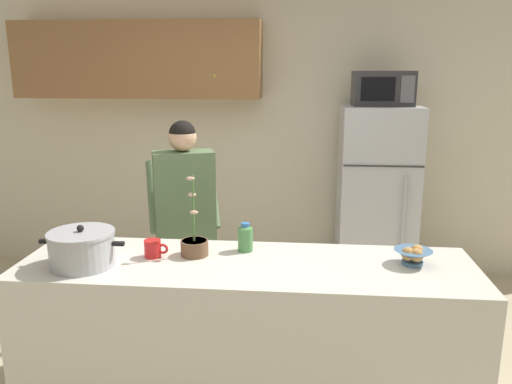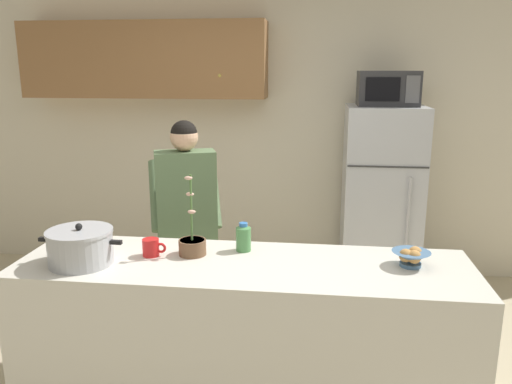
{
  "view_description": "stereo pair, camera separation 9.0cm",
  "coord_description": "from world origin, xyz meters",
  "px_view_note": "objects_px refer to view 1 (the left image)",
  "views": [
    {
      "loc": [
        0.28,
        -2.48,
        1.91
      ],
      "look_at": [
        0.0,
        0.55,
        1.17
      ],
      "focal_mm": 35.61,
      "sensor_mm": 36.0,
      "label": 1
    },
    {
      "loc": [
        0.37,
        -2.48,
        1.91
      ],
      "look_at": [
        0.0,
        0.55,
        1.17
      ],
      "focal_mm": 35.61,
      "sensor_mm": 36.0,
      "label": 2
    }
  ],
  "objects_px": {
    "bottle_near_edge": "(245,237)",
    "potted_orchid": "(194,245)",
    "microwave": "(382,88)",
    "bread_bowl": "(413,255)",
    "cooking_pot": "(82,249)",
    "refrigerator": "(376,199)",
    "person_near_pot": "(185,209)",
    "coffee_mug": "(153,249)"
  },
  "relations": [
    {
      "from": "microwave",
      "to": "bread_bowl",
      "type": "height_order",
      "value": "microwave"
    },
    {
      "from": "bottle_near_edge",
      "to": "potted_orchid",
      "type": "height_order",
      "value": "potted_orchid"
    },
    {
      "from": "cooking_pot",
      "to": "person_near_pot",
      "type": "bearing_deg",
      "value": 70.07
    },
    {
      "from": "person_near_pot",
      "to": "bread_bowl",
      "type": "xyz_separation_m",
      "value": [
        1.37,
        -0.73,
        -0.01
      ]
    },
    {
      "from": "cooking_pot",
      "to": "microwave",
      "type": "bearing_deg",
      "value": 47.81
    },
    {
      "from": "refrigerator",
      "to": "bottle_near_edge",
      "type": "bearing_deg",
      "value": -119.61
    },
    {
      "from": "bottle_near_edge",
      "to": "potted_orchid",
      "type": "relative_size",
      "value": 0.36
    },
    {
      "from": "bread_bowl",
      "to": "potted_orchid",
      "type": "relative_size",
      "value": 0.44
    },
    {
      "from": "refrigerator",
      "to": "bread_bowl",
      "type": "relative_size",
      "value": 8.18
    },
    {
      "from": "microwave",
      "to": "bottle_near_edge",
      "type": "bearing_deg",
      "value": -119.94
    },
    {
      "from": "refrigerator",
      "to": "person_near_pot",
      "type": "relative_size",
      "value": 1.02
    },
    {
      "from": "bread_bowl",
      "to": "potted_orchid",
      "type": "height_order",
      "value": "potted_orchid"
    },
    {
      "from": "cooking_pot",
      "to": "coffee_mug",
      "type": "xyz_separation_m",
      "value": [
        0.33,
        0.16,
        -0.05
      ]
    },
    {
      "from": "bread_bowl",
      "to": "bottle_near_edge",
      "type": "relative_size",
      "value": 1.21
    },
    {
      "from": "bottle_near_edge",
      "to": "bread_bowl",
      "type": "bearing_deg",
      "value": -8.16
    },
    {
      "from": "person_near_pot",
      "to": "bread_bowl",
      "type": "height_order",
      "value": "person_near_pot"
    },
    {
      "from": "bread_bowl",
      "to": "potted_orchid",
      "type": "bearing_deg",
      "value": 178.41
    },
    {
      "from": "refrigerator",
      "to": "coffee_mug",
      "type": "height_order",
      "value": "refrigerator"
    },
    {
      "from": "cooking_pot",
      "to": "bottle_near_edge",
      "type": "height_order",
      "value": "cooking_pot"
    },
    {
      "from": "bread_bowl",
      "to": "refrigerator",
      "type": "bearing_deg",
      "value": 88.15
    },
    {
      "from": "refrigerator",
      "to": "bread_bowl",
      "type": "height_order",
      "value": "refrigerator"
    },
    {
      "from": "microwave",
      "to": "bottle_near_edge",
      "type": "distance_m",
      "value": 2.04
    },
    {
      "from": "person_near_pot",
      "to": "cooking_pot",
      "type": "height_order",
      "value": "person_near_pot"
    },
    {
      "from": "person_near_pot",
      "to": "cooking_pot",
      "type": "distance_m",
      "value": 0.96
    },
    {
      "from": "refrigerator",
      "to": "cooking_pot",
      "type": "xyz_separation_m",
      "value": [
        -1.76,
        -1.96,
        0.2
      ]
    },
    {
      "from": "bottle_near_edge",
      "to": "refrigerator",
      "type": "bearing_deg",
      "value": 60.39
    },
    {
      "from": "refrigerator",
      "to": "person_near_pot",
      "type": "bearing_deg",
      "value": -143.48
    },
    {
      "from": "cooking_pot",
      "to": "coffee_mug",
      "type": "bearing_deg",
      "value": 25.42
    },
    {
      "from": "cooking_pot",
      "to": "bottle_near_edge",
      "type": "bearing_deg",
      "value": 20.03
    },
    {
      "from": "refrigerator",
      "to": "microwave",
      "type": "height_order",
      "value": "microwave"
    },
    {
      "from": "bread_bowl",
      "to": "bottle_near_edge",
      "type": "bearing_deg",
      "value": 171.84
    },
    {
      "from": "cooking_pot",
      "to": "potted_orchid",
      "type": "bearing_deg",
      "value": 20.27
    },
    {
      "from": "microwave",
      "to": "person_near_pot",
      "type": "xyz_separation_m",
      "value": [
        -1.43,
        -1.04,
        -0.78
      ]
    },
    {
      "from": "refrigerator",
      "to": "bottle_near_edge",
      "type": "distance_m",
      "value": 1.93
    },
    {
      "from": "cooking_pot",
      "to": "bottle_near_edge",
      "type": "distance_m",
      "value": 0.87
    },
    {
      "from": "person_near_pot",
      "to": "bottle_near_edge",
      "type": "xyz_separation_m",
      "value": [
        0.49,
        -0.61,
        0.02
      ]
    },
    {
      "from": "potted_orchid",
      "to": "refrigerator",
      "type": "bearing_deg",
      "value": 55.39
    },
    {
      "from": "microwave",
      "to": "bottle_near_edge",
      "type": "xyz_separation_m",
      "value": [
        -0.95,
        -1.65,
        -0.76
      ]
    },
    {
      "from": "coffee_mug",
      "to": "bread_bowl",
      "type": "distance_m",
      "value": 1.38
    },
    {
      "from": "potted_orchid",
      "to": "coffee_mug",
      "type": "bearing_deg",
      "value": -168.18
    },
    {
      "from": "refrigerator",
      "to": "microwave",
      "type": "xyz_separation_m",
      "value": [
        0.0,
        -0.02,
        0.95
      ]
    },
    {
      "from": "potted_orchid",
      "to": "microwave",
      "type": "bearing_deg",
      "value": 55.06
    }
  ]
}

